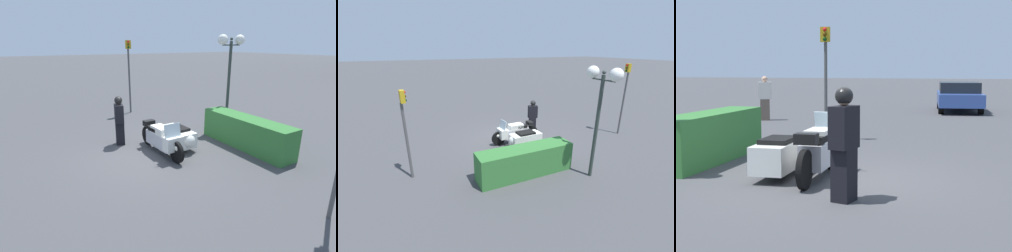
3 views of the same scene
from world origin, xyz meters
The scene contains 7 objects.
ground_plane centered at (0.00, 0.00, 0.00)m, with size 160.00×160.00×0.00m, color #424244.
police_motorcycle centered at (0.14, 0.66, 0.47)m, with size 2.46×1.33×1.16m.
officer_rider centered at (-1.32, -0.59, 0.92)m, with size 0.53×0.40×1.73m.
hedge_bush_curbside centered at (1.16, 3.05, 0.52)m, with size 3.51×0.82×1.05m, color #337033.
twin_lamp_post centered at (-0.92, 4.10, 3.09)m, with size 0.40×1.31×3.80m.
traffic_light_near centered at (4.83, 1.57, 2.06)m, with size 0.22×0.28×3.09m.
traffic_light_far centered at (-5.32, 1.55, 2.35)m, with size 0.22×0.28×3.60m.
Camera 2 is at (4.73, 9.22, 4.35)m, focal length 24.00 mm.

